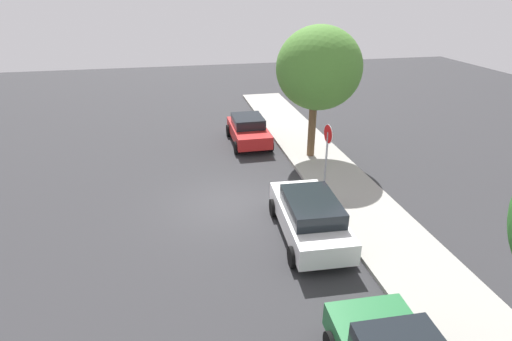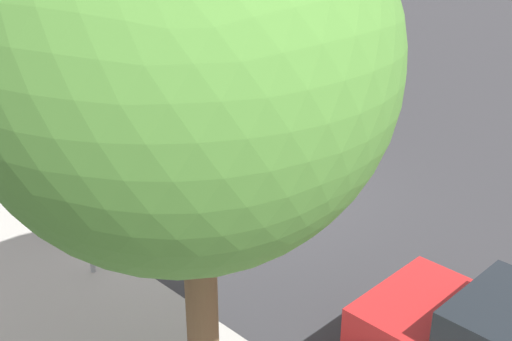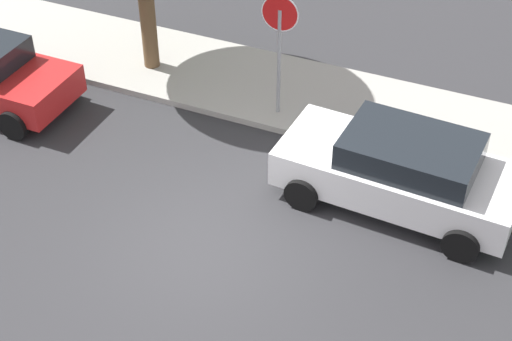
{
  "view_description": "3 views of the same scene",
  "coord_description": "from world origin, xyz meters",
  "px_view_note": "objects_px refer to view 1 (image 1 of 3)",
  "views": [
    {
      "loc": [
        13.24,
        -1.64,
        7.55
      ],
      "look_at": [
        -1.02,
        1.37,
        0.82
      ],
      "focal_mm": 28.0,
      "sensor_mm": 36.0,
      "label": 1
    },
    {
      "loc": [
        -8.15,
        8.22,
        5.69
      ],
      "look_at": [
        -1.01,
        1.14,
        1.16
      ],
      "focal_mm": 45.0,
      "sensor_mm": 36.0,
      "label": 2
    },
    {
      "loc": [
        4.75,
        -8.61,
        9.5
      ],
      "look_at": [
        0.63,
        0.72,
        1.3
      ],
      "focal_mm": 55.0,
      "sensor_mm": 36.0,
      "label": 3
    }
  ],
  "objects_px": {
    "parked_car_white": "(310,216)",
    "street_tree_near_corner": "(319,69)",
    "parked_car_red": "(248,130)",
    "stop_sign": "(327,146)"
  },
  "relations": [
    {
      "from": "street_tree_near_corner",
      "to": "parked_car_red",
      "type": "bearing_deg",
      "value": -132.01
    },
    {
      "from": "street_tree_near_corner",
      "to": "stop_sign",
      "type": "bearing_deg",
      "value": -12.42
    },
    {
      "from": "parked_car_white",
      "to": "street_tree_near_corner",
      "type": "xyz_separation_m",
      "value": [
        -6.52,
        2.45,
        3.46
      ]
    },
    {
      "from": "stop_sign",
      "to": "parked_car_white",
      "type": "distance_m",
      "value": 3.67
    },
    {
      "from": "stop_sign",
      "to": "parked_car_red",
      "type": "height_order",
      "value": "stop_sign"
    },
    {
      "from": "stop_sign",
      "to": "parked_car_red",
      "type": "bearing_deg",
      "value": -161.54
    },
    {
      "from": "stop_sign",
      "to": "street_tree_near_corner",
      "type": "height_order",
      "value": "street_tree_near_corner"
    },
    {
      "from": "stop_sign",
      "to": "street_tree_near_corner",
      "type": "xyz_separation_m",
      "value": [
        -3.47,
        0.76,
        2.32
      ]
    },
    {
      "from": "parked_car_white",
      "to": "parked_car_red",
      "type": "bearing_deg",
      "value": -178.09
    },
    {
      "from": "parked_car_red",
      "to": "street_tree_near_corner",
      "type": "bearing_deg",
      "value": 47.99
    }
  ]
}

